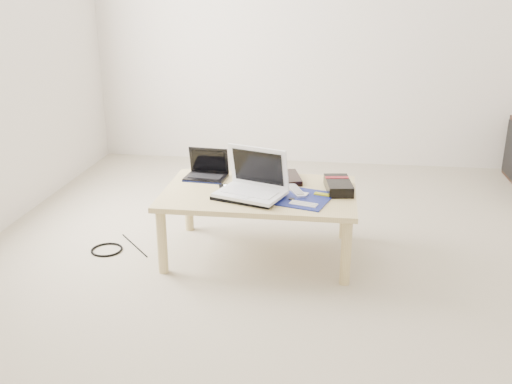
# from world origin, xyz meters

# --- Properties ---
(ground) EXTENTS (4.00, 4.00, 0.00)m
(ground) POSITION_xyz_m (0.00, 0.00, 0.00)
(ground) COLOR #B9AB96
(ground) RESTS_ON ground
(coffee_table) EXTENTS (1.10, 0.70, 0.40)m
(coffee_table) POSITION_xyz_m (-0.29, 0.03, 0.35)
(coffee_table) COLOR tan
(coffee_table) RESTS_ON ground
(book) EXTENTS (0.36, 0.32, 0.03)m
(book) POSITION_xyz_m (-0.22, 0.23, 0.42)
(book) COLOR black
(book) RESTS_ON coffee_table
(netbook) EXTENTS (0.26, 0.20, 0.18)m
(netbook) POSITION_xyz_m (-0.64, 0.23, 0.44)
(netbook) COLOR black
(netbook) RESTS_ON coffee_table
(tablet) EXTENTS (0.31, 0.27, 0.01)m
(tablet) POSITION_xyz_m (-0.38, 0.03, 0.41)
(tablet) COLOR black
(tablet) RESTS_ON coffee_table
(remote) EXTENTS (0.14, 0.24, 0.02)m
(remote) POSITION_xyz_m (-0.08, 0.04, 0.41)
(remote) COLOR silver
(remote) RESTS_ON coffee_table
(neoprene_sleeve) EXTENTS (0.41, 0.35, 0.02)m
(neoprene_sleeve) POSITION_xyz_m (-0.33, -0.08, 0.41)
(neoprene_sleeve) COLOR black
(neoprene_sleeve) RESTS_ON coffee_table
(white_laptop) EXTENTS (0.42, 0.36, 0.26)m
(white_laptop) POSITION_xyz_m (-0.31, -0.06, 0.47)
(white_laptop) COLOR white
(white_laptop) RESTS_ON neoprene_sleeve
(motherboard) EXTENTS (0.34, 0.38, 0.01)m
(motherboard) POSITION_xyz_m (-0.01, -0.07, 0.40)
(motherboard) COLOR #0C1551
(motherboard) RESTS_ON coffee_table
(gpu_box) EXTENTS (0.18, 0.29, 0.06)m
(gpu_box) POSITION_xyz_m (0.16, 0.10, 0.43)
(gpu_box) COLOR black
(gpu_box) RESTS_ON coffee_table
(cable_coil) EXTENTS (0.11, 0.11, 0.01)m
(cable_coil) POSITION_xyz_m (-0.41, 0.07, 0.41)
(cable_coil) COLOR black
(cable_coil) RESTS_ON coffee_table
(floor_cable_coil) EXTENTS (0.23, 0.23, 0.01)m
(floor_cable_coil) POSITION_xyz_m (-1.21, -0.05, 0.01)
(floor_cable_coil) COLOR black
(floor_cable_coil) RESTS_ON ground
(floor_cable_trail) EXTENTS (0.26, 0.29, 0.01)m
(floor_cable_trail) POSITION_xyz_m (-1.06, 0.04, 0.00)
(floor_cable_trail) COLOR black
(floor_cable_trail) RESTS_ON ground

